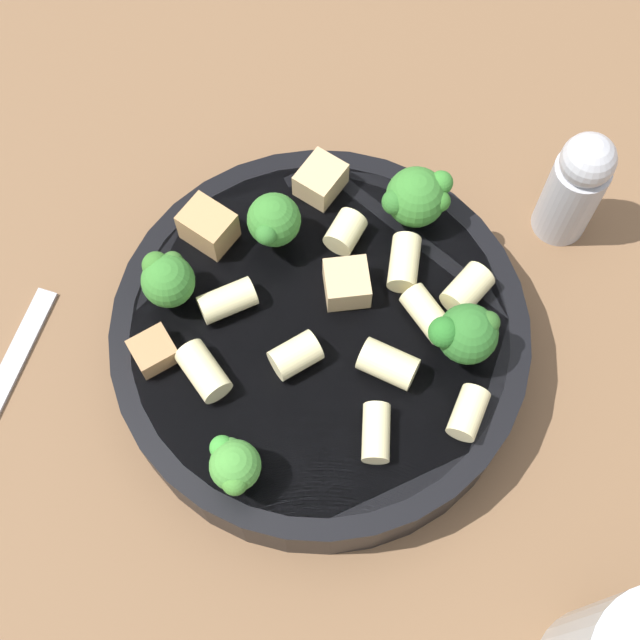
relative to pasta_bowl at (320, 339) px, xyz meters
name	(u,v)px	position (x,y,z in m)	size (l,w,h in m)	color
ground_plane	(320,355)	(0.00, 0.00, -0.02)	(2.00, 2.00, 0.00)	brown
pasta_bowl	(320,339)	(0.00, 0.00, 0.00)	(0.23, 0.23, 0.04)	black
broccoli_floret_0	(466,334)	(0.04, 0.06, 0.04)	(0.03, 0.04, 0.04)	#84AD60
broccoli_floret_1	(417,197)	(-0.04, 0.08, 0.04)	(0.03, 0.04, 0.04)	#9EC175
broccoli_floret_2	(269,221)	(-0.06, 0.00, 0.04)	(0.03, 0.03, 0.04)	#93B766
broccoli_floret_3	(234,465)	(0.06, -0.07, 0.04)	(0.03, 0.03, 0.03)	#9EC175
broccoli_floret_4	(168,279)	(-0.05, -0.06, 0.04)	(0.03, 0.03, 0.03)	#9EC175
rigatoni_0	(373,434)	(0.07, 0.00, 0.02)	(0.01, 0.01, 0.03)	beige
rigatoni_1	(388,364)	(0.04, 0.02, 0.03)	(0.02, 0.02, 0.03)	beige
rigatoni_2	(468,413)	(0.08, 0.05, 0.02)	(0.02, 0.02, 0.03)	beige
rigatoni_3	(345,232)	(-0.04, 0.04, 0.03)	(0.02, 0.02, 0.02)	beige
rigatoni_4	(227,300)	(-0.03, -0.04, 0.02)	(0.02, 0.02, 0.03)	beige
rigatoni_5	(427,314)	(0.02, 0.05, 0.02)	(0.02, 0.02, 0.03)	beige
rigatoni_6	(206,378)	(0.00, -0.07, 0.03)	(0.02, 0.02, 0.03)	beige
rigatoni_7	(295,355)	(0.01, -0.02, 0.03)	(0.02, 0.02, 0.02)	beige
rigatoni_8	(404,262)	(-0.01, 0.06, 0.02)	(0.02, 0.02, 0.03)	beige
rigatoni_9	(467,289)	(0.02, 0.08, 0.03)	(0.02, 0.02, 0.03)	beige
chicken_chunk_0	(208,226)	(-0.08, -0.03, 0.03)	(0.03, 0.02, 0.02)	tan
chicken_chunk_1	(321,180)	(-0.08, 0.04, 0.03)	(0.03, 0.02, 0.02)	tan
chicken_chunk_2	(154,351)	(-0.02, -0.09, 0.02)	(0.02, 0.02, 0.01)	#A87A4C
chicken_chunk_3	(347,283)	(-0.01, 0.02, 0.03)	(0.02, 0.02, 0.02)	tan
pepper_shaker	(576,186)	(-0.02, 0.17, 0.02)	(0.03, 0.03, 0.08)	#B2B2B7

